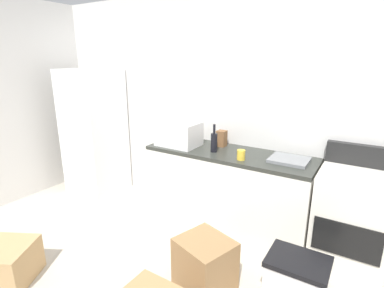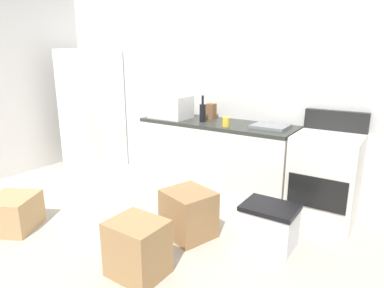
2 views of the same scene
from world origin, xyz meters
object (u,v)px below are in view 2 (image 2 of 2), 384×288
at_px(wine_bottle, 203,112).
at_px(cardboard_box_medium, 188,213).
at_px(refrigerator, 92,110).
at_px(coffee_mug, 226,122).
at_px(microwave, 171,107).
at_px(knife_block, 211,111).
at_px(cardboard_box_small, 13,213).
at_px(cardboard_box_large, 138,248).
at_px(storage_bin, 269,225).
at_px(stove_oven, 325,178).

xyz_separation_m(wine_bottle, cardboard_box_medium, (0.38, -0.86, -0.79)).
relative_size(refrigerator, coffee_mug, 17.26).
bearing_deg(microwave, knife_block, 27.55).
relative_size(wine_bottle, cardboard_box_small, 0.71).
relative_size(coffee_mug, cardboard_box_large, 0.23).
xyz_separation_m(cardboard_box_medium, storage_bin, (0.69, 0.24, -0.02)).
bearing_deg(microwave, cardboard_box_small, -110.28).
distance_m(microwave, cardboard_box_large, 1.96).
xyz_separation_m(stove_oven, wine_bottle, (-1.36, -0.09, 0.54)).
height_order(wine_bottle, knife_block, wine_bottle).
height_order(wine_bottle, cardboard_box_large, wine_bottle).
bearing_deg(coffee_mug, cardboard_box_large, -88.34).
bearing_deg(refrigerator, wine_bottle, -0.95).
xyz_separation_m(refrigerator, cardboard_box_small, (0.83, -1.73, -0.70)).
bearing_deg(wine_bottle, knife_block, 96.39).
bearing_deg(stove_oven, storage_bin, -111.98).
xyz_separation_m(stove_oven, cardboard_box_large, (-0.97, -1.64, -0.25)).
bearing_deg(cardboard_box_small, wine_bottle, 57.33).
bearing_deg(storage_bin, microwave, 157.77).
relative_size(cardboard_box_medium, cardboard_box_small, 1.02).
distance_m(cardboard_box_large, storage_bin, 1.16).
distance_m(cardboard_box_large, cardboard_box_medium, 0.70).
bearing_deg(cardboard_box_large, cardboard_box_small, -174.68).
bearing_deg(refrigerator, knife_block, 6.07).
bearing_deg(cardboard_box_small, knife_block, 61.17).
distance_m(cardboard_box_small, storage_bin, 2.41).
bearing_deg(microwave, cardboard_box_medium, -45.84).
relative_size(wine_bottle, coffee_mug, 3.00).
xyz_separation_m(cardboard_box_large, cardboard_box_medium, (-0.01, 0.70, -0.00)).
bearing_deg(stove_oven, refrigerator, -179.03).
bearing_deg(refrigerator, cardboard_box_large, -34.59).
relative_size(microwave, cardboard_box_medium, 1.06).
bearing_deg(cardboard_box_large, stove_oven, 59.54).
bearing_deg(coffee_mug, cardboard_box_medium, -87.37).
bearing_deg(cardboard_box_medium, stove_oven, 44.21).
height_order(stove_oven, storage_bin, stove_oven).
bearing_deg(storage_bin, cardboard_box_small, -153.53).
bearing_deg(knife_block, cardboard_box_large, -76.86).
bearing_deg(cardboard_box_large, refrigerator, 145.41).
relative_size(coffee_mug, cardboard_box_medium, 0.23).
height_order(refrigerator, knife_block, refrigerator).
height_order(microwave, coffee_mug, microwave).
distance_m(wine_bottle, knife_block, 0.23).
height_order(refrigerator, wine_bottle, refrigerator).
bearing_deg(cardboard_box_medium, refrigerator, 158.77).
height_order(microwave, cardboard_box_small, microwave).
distance_m(stove_oven, microwave, 1.90).
bearing_deg(microwave, storage_bin, -22.23).
bearing_deg(cardboard_box_small, storage_bin, 26.47).
bearing_deg(cardboard_box_small, microwave, 69.72).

